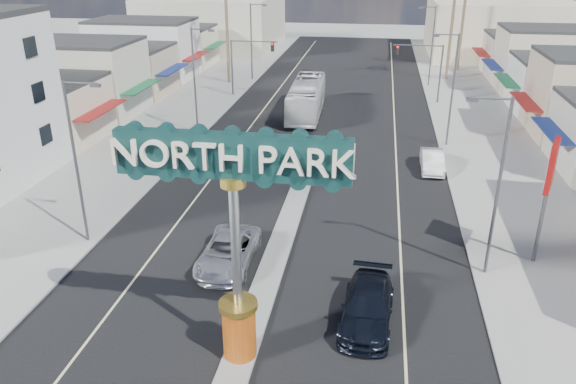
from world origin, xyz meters
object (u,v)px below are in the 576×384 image
(streetlight_r_near, at_px, (496,180))
(suv_right, at_px, (367,307))
(gateway_sign, at_px, (235,224))
(traffic_signal_right, at_px, (423,62))
(streetlight_l_mid, at_px, (196,76))
(car_parked_left, at_px, (207,143))
(streetlight_l_far, at_px, (253,38))
(car_parked_right, at_px, (432,161))
(streetlight_l_near, at_px, (78,156))
(streetlight_r_mid, at_px, (451,85))
(city_bus, at_px, (307,97))
(bank_pylon_sign, at_px, (551,172))
(traffic_signal_left, at_px, (248,57))
(streetlight_r_far, at_px, (431,42))
(suv_left, at_px, (228,252))

(streetlight_r_near, xyz_separation_m, suv_right, (-5.54, -4.87, -4.30))
(gateway_sign, xyz_separation_m, traffic_signal_right, (9.18, 42.02, -1.65))
(streetlight_l_mid, bearing_deg, car_parked_left, -64.98)
(streetlight_l_far, distance_m, car_parked_right, 34.18)
(traffic_signal_right, xyz_separation_m, car_parked_left, (-17.57, -18.38, -3.56))
(gateway_sign, relative_size, traffic_signal_right, 1.53)
(streetlight_l_near, xyz_separation_m, streetlight_r_mid, (20.87, 20.00, 0.00))
(streetlight_l_near, bearing_deg, streetlight_r_mid, 43.79)
(streetlight_l_mid, height_order, city_bus, streetlight_l_mid)
(streetlight_l_far, distance_m, streetlight_r_mid, 30.32)
(gateway_sign, xyz_separation_m, streetlight_r_near, (10.43, 8.02, -0.86))
(streetlight_r_near, relative_size, bank_pylon_sign, 1.39)
(streetlight_l_mid, height_order, streetlight_r_near, same)
(streetlight_l_far, bearing_deg, city_bus, -59.46)
(streetlight_r_mid, distance_m, city_bus, 15.02)
(traffic_signal_left, relative_size, car_parked_left, 1.42)
(streetlight_l_mid, bearing_deg, streetlight_l_far, 90.00)
(traffic_signal_left, xyz_separation_m, streetlight_l_far, (-1.25, 8.01, 0.79))
(gateway_sign, height_order, streetlight_l_mid, gateway_sign)
(suv_right, distance_m, car_parked_left, 24.41)
(gateway_sign, relative_size, streetlight_l_mid, 1.02)
(streetlight_r_mid, xyz_separation_m, city_bus, (-12.43, 7.70, -3.40))
(traffic_signal_left, distance_m, traffic_signal_right, 18.37)
(streetlight_l_near, distance_m, streetlight_r_far, 46.90)
(gateway_sign, xyz_separation_m, streetlight_l_near, (-10.43, 8.02, -0.86))
(city_bus, distance_m, bank_pylon_sign, 30.45)
(suv_left, bearing_deg, streetlight_r_far, 73.68)
(suv_left, xyz_separation_m, bank_pylon_sign, (15.52, 2.73, 4.26))
(bank_pylon_sign, bearing_deg, gateway_sign, -124.06)
(streetlight_r_far, xyz_separation_m, car_parked_right, (-1.43, -27.78, -4.34))
(suv_left, bearing_deg, streetlight_l_near, 171.94)
(suv_left, bearing_deg, traffic_signal_right, 72.03)
(gateway_sign, distance_m, car_parked_right, 24.55)
(car_parked_right, relative_size, bank_pylon_sign, 0.68)
(streetlight_l_near, distance_m, streetlight_l_mid, 20.00)
(suv_right, bearing_deg, streetlight_r_far, 86.55)
(suv_right, bearing_deg, streetlight_l_mid, 124.94)
(streetlight_r_mid, distance_m, suv_right, 25.84)
(streetlight_r_far, relative_size, car_parked_left, 2.13)
(streetlight_l_mid, height_order, car_parked_right, streetlight_l_mid)
(streetlight_r_near, height_order, car_parked_left, streetlight_r_near)
(traffic_signal_right, xyz_separation_m, suv_right, (-4.29, -38.86, -3.51))
(streetlight_l_far, relative_size, bank_pylon_sign, 1.39)
(suv_left, distance_m, city_bus, 28.89)
(traffic_signal_left, relative_size, streetlight_r_far, 0.67)
(streetlight_l_mid, relative_size, suv_right, 1.71)
(streetlight_l_far, height_order, city_bus, streetlight_l_far)
(streetlight_r_near, bearing_deg, traffic_signal_right, 92.10)
(gateway_sign, distance_m, suv_left, 8.88)
(streetlight_l_near, distance_m, streetlight_l_far, 42.00)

